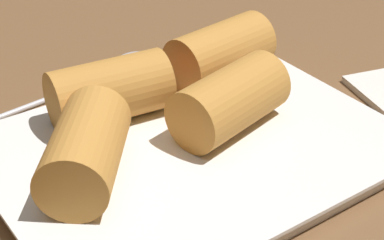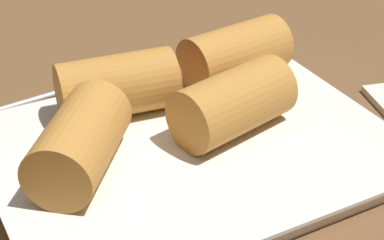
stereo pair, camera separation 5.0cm
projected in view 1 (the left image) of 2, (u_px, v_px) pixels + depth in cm
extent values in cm
cube|color=brown|center=(166.00, 170.00, 49.38)|extent=(180.00, 140.00, 2.00)
cube|color=white|center=(192.00, 152.00, 48.61)|extent=(28.51, 21.94, 1.20)
cube|color=white|center=(192.00, 144.00, 48.21)|extent=(29.65, 22.81, 0.30)
cylinder|color=#C68438|center=(220.00, 52.00, 55.69)|extent=(9.77, 6.05, 4.90)
sphere|color=beige|center=(251.00, 39.00, 57.91)|extent=(3.19, 3.19, 3.19)
cylinder|color=#C68438|center=(110.00, 90.00, 49.86)|extent=(9.76, 6.03, 4.90)
sphere|color=#B23D2D|center=(155.00, 79.00, 51.41)|extent=(3.19, 3.19, 3.19)
cylinder|color=#C68438|center=(85.00, 150.00, 42.90)|extent=(9.60, 10.25, 4.90)
sphere|color=#6B9E47|center=(96.00, 120.00, 46.18)|extent=(3.19, 3.19, 3.19)
cylinder|color=#C68438|center=(230.00, 100.00, 48.55)|extent=(10.08, 6.86, 4.90)
sphere|color=#B23D2D|center=(260.00, 82.00, 51.00)|extent=(3.19, 3.19, 3.19)
cylinder|color=silver|center=(31.00, 106.00, 55.13)|extent=(11.66, 1.73, 0.50)
ellipsoid|color=silver|center=(134.00, 62.00, 61.09)|extent=(4.57, 3.70, 1.47)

